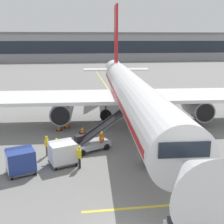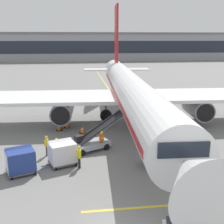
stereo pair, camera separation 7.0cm
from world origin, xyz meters
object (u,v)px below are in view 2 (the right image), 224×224
Objects in this scene: parked_airplane at (131,92)px; safety_cone_wingtip at (82,130)px; baggage_cart_second at (20,160)px; baggage_cart_lead at (62,152)px; ground_crew_by_loader at (57,147)px; safety_cone_nose_mark at (59,127)px; belt_loader at (93,140)px; ground_crew_marshaller at (47,144)px; safety_cone_engine_keepout at (67,124)px; ground_crew_by_carts at (79,156)px; ground_crew_wingwalker at (102,140)px.

parked_airplane is 60.09× the size of safety_cone_wingtip.
parked_airplane is 15.34m from baggage_cart_second.
parked_airplane is 15.76× the size of baggage_cart_second.
baggage_cart_lead reaches higher than ground_crew_by_loader.
safety_cone_wingtip is 2.71m from safety_cone_nose_mark.
parked_airplane reaches higher than belt_loader.
belt_loader is at bearing -80.43° from safety_cone_wingtip.
safety_cone_wingtip is at bearing 60.03° from ground_crew_marshaller.
safety_cone_wingtip is at bearing 60.71° from baggage_cart_second.
safety_cone_nose_mark is at bearing 91.64° from ground_crew_by_loader.
safety_cone_wingtip is at bearing -51.36° from safety_cone_engine_keepout.
safety_cone_wingtip reaches higher than safety_cone_nose_mark.
safety_cone_nose_mark is (-0.70, 8.43, -0.67)m from baggage_cart_lead.
parked_airplane reaches higher than safety_cone_engine_keepout.
belt_loader is 3.02× the size of ground_crew_by_carts.
safety_cone_nose_mark is (-1.98, 9.21, -0.67)m from ground_crew_by_carts.
baggage_cart_second is at bearing -132.62° from parked_airplane.
baggage_cart_lead is 1.62× the size of ground_crew_marshaller.
ground_crew_by_loader is 1.00× the size of ground_crew_by_carts.
ground_crew_by_carts is (-6.03, -10.83, -2.62)m from parked_airplane.
baggage_cart_second is 1.62× the size of ground_crew_wingwalker.
ground_crew_wingwalker is 5.13m from safety_cone_wingtip.
belt_loader is at bearing 27.02° from ground_crew_by_loader.
ground_crew_by_carts is 10.15m from safety_cone_engine_keepout.
ground_crew_wingwalker is at bearing -117.75° from parked_airplane.
ground_crew_by_carts is (-1.22, -3.48, 0.12)m from belt_loader.
baggage_cart_lead is at bearing 148.78° from ground_crew_by_carts.
safety_cone_wingtip is at bearing 107.59° from ground_crew_wingwalker.
parked_airplane is at bearing 11.46° from safety_cone_nose_mark.
ground_crew_marshaller is at bearing 140.85° from ground_crew_by_loader.
ground_crew_by_carts is (1.77, -1.95, 0.00)m from ground_crew_by_loader.
safety_cone_engine_keepout is (0.10, 9.29, -0.65)m from baggage_cart_lead.
safety_cone_engine_keepout is (-3.17, 6.90, -0.65)m from ground_crew_wingwalker.
belt_loader is at bearing -123.18° from parked_airplane.
ground_crew_marshaller is at bearing -173.73° from ground_crew_wingwalker.
safety_cone_wingtip is (2.23, 6.07, -0.64)m from ground_crew_by_loader.
ground_crew_by_carts is at bearing -109.30° from belt_loader.
belt_loader is 1.87× the size of baggage_cart_lead.
baggage_cart_second is 7.10m from ground_crew_wingwalker.
parked_airplane is 8.81m from safety_cone_nose_mark.
ground_crew_marshaller is at bearing -101.15° from safety_cone_engine_keepout.
safety_cone_nose_mark is at bearing 76.80° from baggage_cart_second.
safety_cone_nose_mark is (-0.21, 7.26, -0.67)m from ground_crew_by_loader.
baggage_cart_second is 3.32m from ground_crew_by_loader.
ground_crew_wingwalker is 7.62m from safety_cone_engine_keepout.
safety_cone_engine_keepout is at bearing 85.81° from ground_crew_by_loader.
baggage_cart_lead is 3.97× the size of safety_cone_engine_keepout.
safety_cone_nose_mark is (-8.01, -1.62, -3.29)m from parked_airplane.
safety_cone_wingtip is 1.10× the size of safety_cone_nose_mark.
ground_crew_by_loader reaches higher than safety_cone_wingtip.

